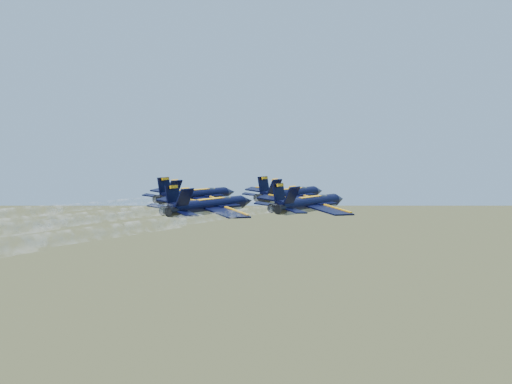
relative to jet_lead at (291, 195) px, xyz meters
The scene contains 4 objects.
jet_lead is the anchor object (origin of this frame).
jet_left 15.29m from the jet_lead, 142.64° to the right, with size 14.91×19.34×4.27m.
jet_right 14.47m from the jet_lead, 52.53° to the right, with size 14.91×19.34×4.27m.
jet_slot 21.13m from the jet_lead, 95.00° to the right, with size 14.91×19.34×4.27m.
Camera 1 is at (53.15, -87.57, 105.64)m, focal length 50.00 mm.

